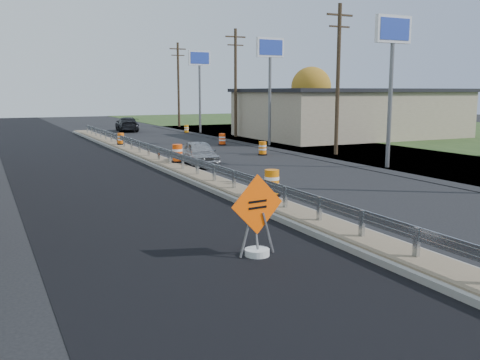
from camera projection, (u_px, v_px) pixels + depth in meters
name	position (u px, v px, depth m)	size (l,w,h in m)	color
ground	(234.00, 193.00, 21.44)	(140.00, 140.00, 0.00)	black
milled_overlay	(79.00, 168.00, 28.41)	(7.20, 120.00, 0.01)	black
median	(170.00, 166.00, 28.52)	(1.60, 55.00, 0.23)	gray
guardrail	(164.00, 153.00, 29.30)	(0.10, 46.15, 0.72)	silver
retail_building_near	(350.00, 113.00, 47.87)	(18.50, 12.50, 4.27)	tan
pylon_sign_south	(393.00, 44.00, 27.56)	(2.20, 0.30, 7.90)	slate
pylon_sign_mid	(270.00, 58.00, 39.09)	(2.20, 0.30, 7.90)	slate
pylon_sign_north	(199.00, 66.00, 51.51)	(2.20, 0.30, 7.90)	slate
utility_pole_smid	(338.00, 77.00, 33.57)	(1.90, 0.26, 9.40)	#473523
utility_pole_nmid	(236.00, 81.00, 46.87)	(1.90, 0.26, 9.40)	#473523
utility_pole_north	(178.00, 83.00, 60.18)	(1.90, 0.26, 9.40)	#473523
tree_far_yellow	(311.00, 87.00, 62.06)	(4.62, 4.62, 6.86)	#473523
caution_sign	(257.00, 236.00, 13.23)	(1.49, 0.62, 2.06)	white
barrel_median_near	(272.00, 183.00, 19.69)	(0.66, 0.66, 0.97)	black
barrel_median_mid	(177.00, 154.00, 28.96)	(0.67, 0.67, 0.98)	black
barrel_median_far	(121.00, 139.00, 38.67)	(0.57, 0.57, 0.83)	black
barrel_shoulder_near	(263.00, 149.00, 34.22)	(0.60, 0.60, 0.87)	black
barrel_shoulder_mid	(222.00, 140.00, 40.51)	(0.61, 0.61, 0.89)	black
barrel_shoulder_far	(186.00, 129.00, 52.30)	(0.53, 0.53, 0.78)	black
car_silver	(200.00, 153.00, 29.42)	(1.59, 3.96, 1.35)	#A6A6AB
car_dark_far	(127.00, 124.00, 54.41)	(2.01, 4.96, 1.44)	black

